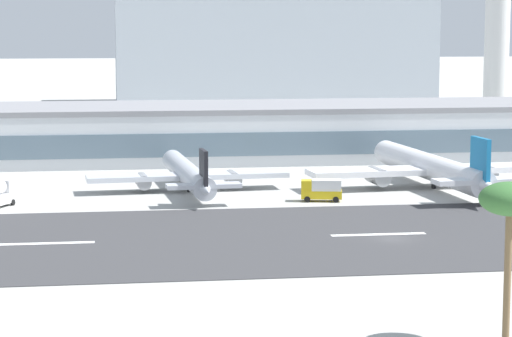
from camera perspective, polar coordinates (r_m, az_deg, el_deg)
The scene contains 11 objects.
ground_plane at distance 133.49m, azimuth 7.16°, elevation -3.72°, with size 1400.00×1400.00×0.00m, color #A8A8A3.
runway_strip at distance 136.30m, azimuth 6.84°, elevation -3.46°, with size 800.00×42.63×0.08m, color #38383A.
runway_centreline_dash_3 at distance 132.18m, azimuth -11.08°, elevation -3.88°, with size 12.00×1.20×0.01m, color white.
runway_centreline_dash_4 at distance 136.05m, azimuth 6.45°, elevation -3.46°, with size 12.00×1.20×0.01m, color white.
terminal_building at distance 211.88m, azimuth 0.71°, elevation 1.98°, with size 180.72×28.13×10.54m.
control_tower at distance 272.20m, azimuth 12.59°, elevation 8.48°, with size 13.54×13.54×48.72m.
distant_hotel_block at distance 362.91m, azimuth 0.94°, elevation 6.20°, with size 104.42×31.65×34.09m, color #A8B2BC.
airliner_black_tail_gate_0 at distance 169.86m, azimuth -3.55°, elevation -0.34°, with size 31.93×39.49×8.24m.
airliner_blue_tail_gate_1 at distance 175.16m, azimuth 9.31°, elevation -0.01°, with size 40.75×47.40×9.90m.
service_box_truck_0 at distance 160.62m, azimuth 3.46°, elevation -1.10°, with size 6.35×3.61×3.25m.
palm_tree_2 at distance 90.58m, azimuth 13.18°, elevation -1.78°, with size 5.05×5.05×13.38m.
Camera 1 is at (-34.14, -126.37, 26.16)m, focal length 76.17 mm.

